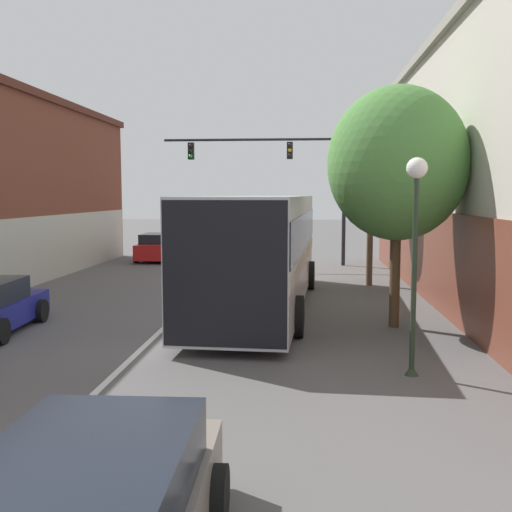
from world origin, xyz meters
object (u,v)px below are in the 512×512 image
object	(u,v)px
street_tree_near	(398,164)
street_tree_far	(371,168)
parked_car_left_near	(160,247)
traffic_signal_gantry	(289,169)
bus	(261,245)
street_lamp	(415,231)

from	to	relation	value
street_tree_near	street_tree_far	xyz separation A→B (m)	(0.13, 7.11, 0.21)
parked_car_left_near	traffic_signal_gantry	distance (m)	7.84
bus	parked_car_left_near	distance (m)	13.94
parked_car_left_near	street_tree_near	bearing A→B (deg)	-147.76
traffic_signal_gantry	street_tree_far	bearing A→B (deg)	-63.08
parked_car_left_near	traffic_signal_gantry	world-z (taller)	traffic_signal_gantry
bus	parked_car_left_near	xyz separation A→B (m)	(-6.11, 12.47, -1.20)
traffic_signal_gantry	street_lamp	xyz separation A→B (m)	(2.79, -17.58, -1.89)
parked_car_left_near	street_lamp	xyz separation A→B (m)	(9.42, -19.03, 2.03)
bus	street_tree_near	xyz separation A→B (m)	(3.59, -2.39, 2.26)
bus	street_tree_far	xyz separation A→B (m)	(3.72, 4.72, 2.47)
bus	parked_car_left_near	world-z (taller)	bus
street_tree_near	traffic_signal_gantry	bearing A→B (deg)	102.90
bus	street_tree_far	bearing A→B (deg)	-35.33
traffic_signal_gantry	street_tree_far	world-z (taller)	traffic_signal_gantry
street_tree_near	street_tree_far	size ratio (longest dim) A/B	1.01
traffic_signal_gantry	street_lamp	distance (m)	17.90
parked_car_left_near	street_tree_far	xyz separation A→B (m)	(9.83, -7.75, 3.67)
bus	traffic_signal_gantry	world-z (taller)	traffic_signal_gantry
parked_car_left_near	street_tree_far	distance (m)	13.05
bus	street_tree_near	bearing A→B (deg)	-120.68
street_lamp	street_tree_far	size ratio (longest dim) A/B	0.67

